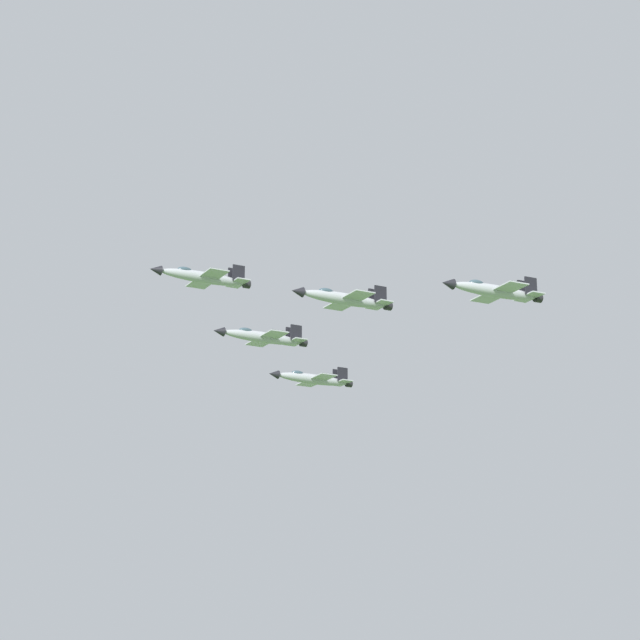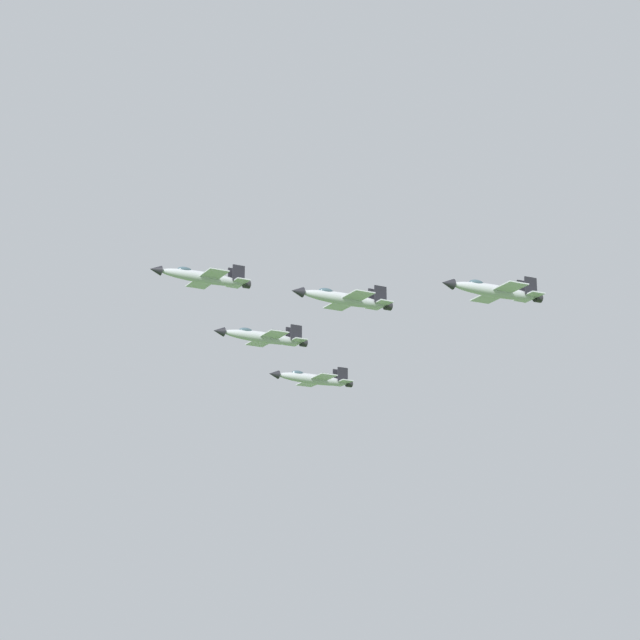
{
  "view_description": "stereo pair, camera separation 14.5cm",
  "coord_description": "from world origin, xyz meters",
  "px_view_note": "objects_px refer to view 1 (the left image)",
  "views": [
    {
      "loc": [
        -70.43,
        160.07,
        121.18
      ],
      "look_at": [
        -6.68,
        6.33,
        170.39
      ],
      "focal_mm": 68.86,
      "sensor_mm": 36.0,
      "label": 1
    },
    {
      "loc": [
        -70.56,
        160.01,
        121.18
      ],
      "look_at": [
        -6.68,
        6.33,
        170.39
      ],
      "focal_mm": 68.86,
      "sensor_mm": 36.0,
      "label": 2
    }
  ],
  "objects_px": {
    "jet_lead": "(203,277)",
    "jet_right_wingman": "(263,337)",
    "jet_left_outer": "(495,291)",
    "jet_left_wingman": "(344,299)",
    "jet_right_outer": "(313,379)"
  },
  "relations": [
    {
      "from": "jet_lead",
      "to": "jet_right_wingman",
      "type": "height_order",
      "value": "jet_lead"
    },
    {
      "from": "jet_right_wingman",
      "to": "jet_left_outer",
      "type": "xyz_separation_m",
      "value": [
        -38.89,
        12.99,
        -1.39
      ]
    },
    {
      "from": "jet_left_wingman",
      "to": "jet_lead",
      "type": "bearing_deg",
      "value": -40.98
    },
    {
      "from": "jet_lead",
      "to": "jet_left_wingman",
      "type": "distance_m",
      "value": 20.15
    },
    {
      "from": "jet_right_wingman",
      "to": "jet_lead",
      "type": "bearing_deg",
      "value": 40.0
    },
    {
      "from": "jet_right_wingman",
      "to": "jet_right_outer",
      "type": "bearing_deg",
      "value": -140.0
    },
    {
      "from": "jet_right_wingman",
      "to": "jet_left_outer",
      "type": "height_order",
      "value": "jet_right_wingman"
    },
    {
      "from": "jet_left_wingman",
      "to": "jet_left_outer",
      "type": "relative_size",
      "value": 1.0
    },
    {
      "from": "jet_lead",
      "to": "jet_left_outer",
      "type": "xyz_separation_m",
      "value": [
        -38.73,
        -6.66,
        -4.75
      ]
    },
    {
      "from": "jet_right_outer",
      "to": "jet_right_wingman",
      "type": "bearing_deg",
      "value": 39.57
    },
    {
      "from": "jet_left_wingman",
      "to": "jet_right_outer",
      "type": "relative_size",
      "value": 0.98
    },
    {
      "from": "jet_left_wingman",
      "to": "jet_right_wingman",
      "type": "distance_m",
      "value": 25.47
    },
    {
      "from": "jet_left_wingman",
      "to": "jet_left_outer",
      "type": "bearing_deg",
      "value": 139.02
    },
    {
      "from": "jet_left_wingman",
      "to": "jet_right_outer",
      "type": "bearing_deg",
      "value": -112.02
    },
    {
      "from": "jet_right_wingman",
      "to": "jet_right_outer",
      "type": "distance_m",
      "value": 19.75
    }
  ]
}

